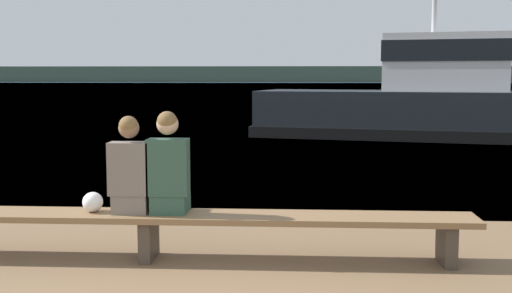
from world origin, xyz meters
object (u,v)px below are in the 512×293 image
shopping_bag (93,202)px  person_right (169,169)px  bench_main (149,222)px  person_left (130,171)px  tugboat_red (430,105)px

shopping_bag → person_right: bearing=-1.6°
bench_main → person_left: (-0.18, 0.01, 0.51)m
bench_main → shopping_bag: 0.61m
person_left → shopping_bag: 0.51m
person_left → shopping_bag: bearing=177.1°
person_left → bench_main: bearing=-1.9°
person_right → bench_main: bearing=-179.0°
person_left → tugboat_red: (5.69, 13.09, 0.07)m
tugboat_red → person_left: bearing=169.7°
bench_main → person_right: (0.21, 0.00, 0.54)m
person_right → shopping_bag: size_ratio=4.69×
tugboat_red → person_right: bearing=171.1°
person_left → person_right: (0.39, -0.00, 0.03)m
bench_main → shopping_bag: shopping_bag is taller
person_right → tugboat_red: tugboat_red is taller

